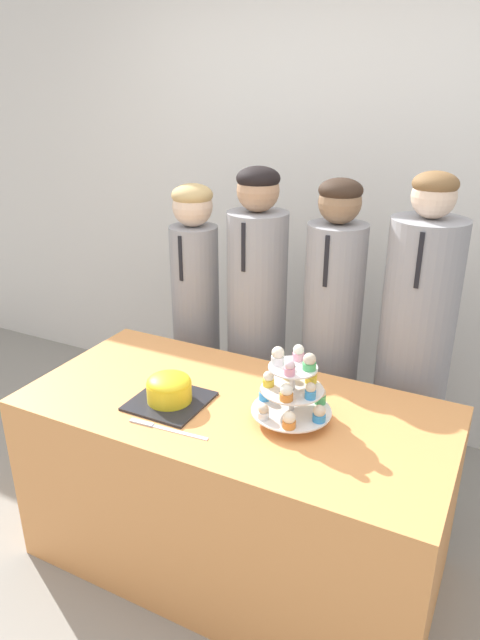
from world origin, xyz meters
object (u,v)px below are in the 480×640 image
(cupcake_stand, at_px, (293,389))
(student_2, at_px, (330,350))
(cake_knife, at_px, (155,426))
(student_1, at_px, (256,334))
(round_cake, at_px, (169,390))
(student_0, at_px, (196,325))
(student_3, at_px, (412,366))

(cupcake_stand, distance_m, student_2, 0.68)
(student_2, bearing_deg, cake_knife, -110.20)
(student_2, bearing_deg, student_1, 180.00)
(student_1, bearing_deg, round_cake, -90.46)
(cake_knife, distance_m, student_0, 1.00)
(cake_knife, xyz_separation_m, student_1, (-0.04, 0.92, -0.01))
(cake_knife, bearing_deg, student_2, 65.58)
(student_3, bearing_deg, student_1, -180.00)
(round_cake, bearing_deg, cake_knife, -73.99)
(student_3, bearing_deg, cupcake_stand, -114.16)
(student_0, bearing_deg, student_2, 0.00)
(student_0, bearing_deg, student_3, 0.00)
(cupcake_stand, height_order, student_2, student_2)
(cake_knife, height_order, cupcake_stand, cupcake_stand)
(student_0, xyz_separation_m, student_2, (0.72, 0.00, 0.01))
(round_cake, relative_size, cupcake_stand, 0.95)
(student_3, bearing_deg, student_2, -180.00)
(cupcake_stand, relative_size, student_0, 0.20)
(cake_knife, bearing_deg, student_1, 88.33)
(cupcake_stand, bearing_deg, student_0, 140.50)
(student_0, height_order, student_2, student_2)
(round_cake, height_order, cake_knife, round_cake)
(student_2, height_order, student_3, student_3)
(round_cake, xyz_separation_m, student_2, (0.38, 0.75, -0.07))
(student_2, bearing_deg, student_3, 0.00)
(student_1, height_order, student_3, student_3)
(round_cake, bearing_deg, student_0, 114.21)
(student_1, xyz_separation_m, student_3, (0.75, 0.00, -0.00))
(student_1, bearing_deg, student_3, 0.00)
(cupcake_stand, relative_size, student_1, 0.19)
(round_cake, distance_m, student_2, 0.85)
(student_1, height_order, student_2, student_1)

